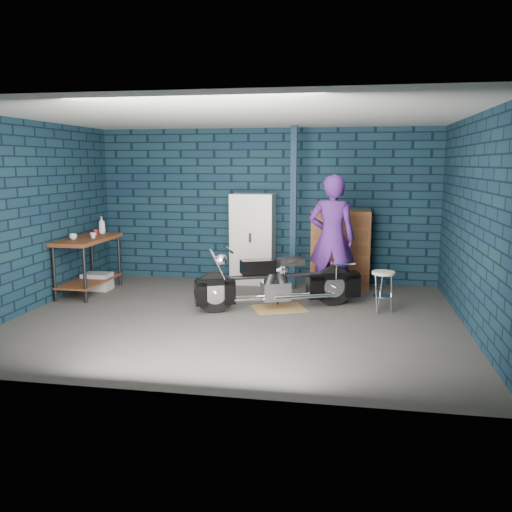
{
  "coord_description": "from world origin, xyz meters",
  "views": [
    {
      "loc": [
        1.5,
        -7.01,
        2.09
      ],
      "look_at": [
        0.21,
        0.3,
        0.82
      ],
      "focal_mm": 38.0,
      "sensor_mm": 36.0,
      "label": 1
    }
  ],
  "objects_px": {
    "storage_bin": "(97,281)",
    "tool_chest": "(340,249)",
    "locker": "(253,239)",
    "workbench": "(89,265)",
    "motorcycle": "(279,278)",
    "person": "(332,238)",
    "shop_stool": "(383,292)"
  },
  "relations": [
    {
      "from": "motorcycle",
      "to": "tool_chest",
      "type": "height_order",
      "value": "tool_chest"
    },
    {
      "from": "workbench",
      "to": "shop_stool",
      "type": "distance_m",
      "value": 4.67
    },
    {
      "from": "tool_chest",
      "to": "shop_stool",
      "type": "relative_size",
      "value": 2.22
    },
    {
      "from": "motorcycle",
      "to": "shop_stool",
      "type": "relative_size",
      "value": 3.55
    },
    {
      "from": "locker",
      "to": "shop_stool",
      "type": "xyz_separation_m",
      "value": [
        2.16,
        -1.57,
        -0.49
      ]
    },
    {
      "from": "workbench",
      "to": "shop_stool",
      "type": "height_order",
      "value": "workbench"
    },
    {
      "from": "person",
      "to": "shop_stool",
      "type": "xyz_separation_m",
      "value": [
        0.75,
        -0.55,
        -0.67
      ]
    },
    {
      "from": "storage_bin",
      "to": "tool_chest",
      "type": "distance_m",
      "value": 4.15
    },
    {
      "from": "person",
      "to": "shop_stool",
      "type": "distance_m",
      "value": 1.15
    },
    {
      "from": "storage_bin",
      "to": "locker",
      "type": "relative_size",
      "value": 0.29
    },
    {
      "from": "storage_bin",
      "to": "tool_chest",
      "type": "xyz_separation_m",
      "value": [
        4.0,
        0.97,
        0.51
      ]
    },
    {
      "from": "storage_bin",
      "to": "tool_chest",
      "type": "height_order",
      "value": "tool_chest"
    },
    {
      "from": "storage_bin",
      "to": "tool_chest",
      "type": "relative_size",
      "value": 0.35
    },
    {
      "from": "workbench",
      "to": "storage_bin",
      "type": "xyz_separation_m",
      "value": [
        0.02,
        0.23,
        -0.31
      ]
    },
    {
      "from": "motorcycle",
      "to": "person",
      "type": "height_order",
      "value": "person"
    },
    {
      "from": "workbench",
      "to": "storage_bin",
      "type": "distance_m",
      "value": 0.39
    },
    {
      "from": "person",
      "to": "motorcycle",
      "type": "bearing_deg",
      "value": 40.4
    },
    {
      "from": "locker",
      "to": "shop_stool",
      "type": "height_order",
      "value": "locker"
    },
    {
      "from": "tool_chest",
      "to": "storage_bin",
      "type": "bearing_deg",
      "value": -166.36
    },
    {
      "from": "storage_bin",
      "to": "motorcycle",
      "type": "bearing_deg",
      "value": -11.89
    },
    {
      "from": "locker",
      "to": "workbench",
      "type": "bearing_deg",
      "value": -154.38
    },
    {
      "from": "workbench",
      "to": "storage_bin",
      "type": "relative_size",
      "value": 3.09
    },
    {
      "from": "motorcycle",
      "to": "person",
      "type": "bearing_deg",
      "value": 17.61
    },
    {
      "from": "storage_bin",
      "to": "locker",
      "type": "height_order",
      "value": "locker"
    },
    {
      "from": "motorcycle",
      "to": "locker",
      "type": "bearing_deg",
      "value": 89.77
    },
    {
      "from": "workbench",
      "to": "person",
      "type": "relative_size",
      "value": 0.72
    },
    {
      "from": "workbench",
      "to": "storage_bin",
      "type": "height_order",
      "value": "workbench"
    },
    {
      "from": "storage_bin",
      "to": "locker",
      "type": "distance_m",
      "value": 2.74
    },
    {
      "from": "person",
      "to": "locker",
      "type": "distance_m",
      "value": 1.75
    },
    {
      "from": "motorcycle",
      "to": "shop_stool",
      "type": "xyz_separation_m",
      "value": [
        1.47,
        0.07,
        -0.17
      ]
    },
    {
      "from": "workbench",
      "to": "motorcycle",
      "type": "relative_size",
      "value": 0.67
    },
    {
      "from": "person",
      "to": "locker",
      "type": "xyz_separation_m",
      "value": [
        -1.41,
        1.02,
        -0.18
      ]
    }
  ]
}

